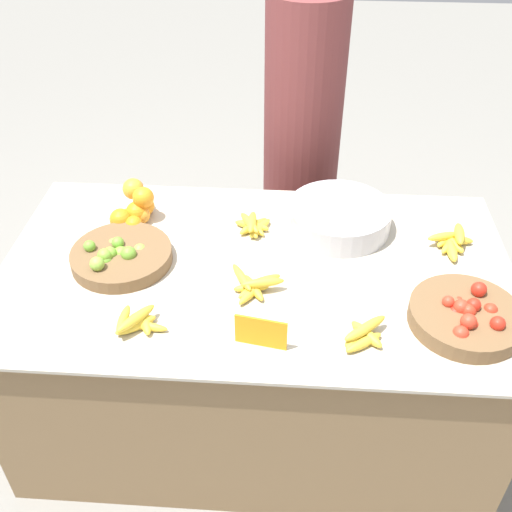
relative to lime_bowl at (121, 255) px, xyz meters
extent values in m
plane|color=gray|center=(0.47, 0.00, -0.76)|extent=(12.00, 12.00, 0.00)
cube|color=olive|center=(0.47, 0.00, -0.40)|extent=(1.68, 0.96, 0.72)
cube|color=#BCB29E|center=(0.47, 0.00, -0.03)|extent=(1.75, 1.00, 0.01)
cylinder|color=brown|center=(0.00, 0.00, 0.00)|extent=(0.35, 0.35, 0.05)
sphere|color=#89BC42|center=(-0.05, -0.10, 0.04)|extent=(0.05, 0.05, 0.05)
sphere|color=#89BC42|center=(0.06, 0.02, 0.00)|extent=(0.05, 0.05, 0.05)
sphere|color=#89BC42|center=(0.00, 0.04, 0.00)|extent=(0.04, 0.04, 0.04)
sphere|color=#6BA333|center=(-0.10, 0.00, 0.03)|extent=(0.04, 0.04, 0.04)
sphere|color=#6BA333|center=(-0.01, 0.03, 0.03)|extent=(0.04, 0.04, 0.04)
sphere|color=#6BA333|center=(0.04, -0.02, 0.03)|extent=(0.05, 0.05, 0.05)
sphere|color=#7AB238|center=(-0.03, -0.02, 0.02)|extent=(0.05, 0.05, 0.05)
sphere|color=#6BA333|center=(-0.04, -0.05, 0.01)|extent=(0.04, 0.04, 0.04)
sphere|color=#89BC42|center=(-0.04, 0.05, 0.00)|extent=(0.05, 0.05, 0.05)
sphere|color=#7AB238|center=(0.00, 0.00, 0.01)|extent=(0.05, 0.05, 0.05)
sphere|color=#7AB238|center=(-0.04, -0.04, 0.03)|extent=(0.05, 0.05, 0.05)
cylinder|color=brown|center=(1.12, -0.23, 0.00)|extent=(0.34, 0.34, 0.05)
sphere|color=red|center=(1.21, -0.29, 0.00)|extent=(0.04, 0.04, 0.04)
sphere|color=red|center=(1.08, -0.32, 0.02)|extent=(0.05, 0.05, 0.05)
sphere|color=red|center=(1.12, -0.22, 0.00)|extent=(0.05, 0.05, 0.05)
sphere|color=red|center=(1.10, -0.22, 0.03)|extent=(0.05, 0.05, 0.05)
sphere|color=red|center=(1.13, -0.22, 0.00)|extent=(0.04, 0.04, 0.04)
sphere|color=red|center=(1.06, -0.20, 0.04)|extent=(0.04, 0.04, 0.04)
sphere|color=red|center=(1.09, -0.22, 0.01)|extent=(0.05, 0.05, 0.05)
sphere|color=red|center=(1.14, -0.22, 0.04)|extent=(0.04, 0.04, 0.04)
sphere|color=red|center=(1.12, -0.28, 0.02)|extent=(0.05, 0.05, 0.05)
sphere|color=red|center=(1.17, -0.15, 0.04)|extent=(0.05, 0.05, 0.05)
sphere|color=red|center=(1.19, -0.29, 0.04)|extent=(0.05, 0.05, 0.05)
sphere|color=red|center=(1.10, -0.29, 0.04)|extent=(0.05, 0.05, 0.05)
sphere|color=red|center=(1.12, -0.23, 0.03)|extent=(0.05, 0.05, 0.05)
sphere|color=red|center=(1.19, -0.21, 0.02)|extent=(0.04, 0.04, 0.04)
sphere|color=red|center=(1.11, -0.17, 0.01)|extent=(0.04, 0.04, 0.04)
sphere|color=orange|center=(0.00, 0.24, 0.01)|extent=(0.08, 0.08, 0.08)
sphere|color=orange|center=(0.02, 0.29, 0.01)|extent=(0.08, 0.08, 0.08)
sphere|color=orange|center=(0.02, 0.24, 0.01)|extent=(0.07, 0.07, 0.07)
sphere|color=orange|center=(-0.05, 0.19, 0.01)|extent=(0.08, 0.08, 0.08)
sphere|color=orange|center=(-0.03, 0.22, 0.00)|extent=(0.06, 0.06, 0.06)
sphere|color=orange|center=(0.01, 0.18, 0.00)|extent=(0.07, 0.07, 0.07)
sphere|color=orange|center=(-0.02, 0.32, 0.07)|extent=(0.08, 0.08, 0.08)
sphere|color=orange|center=(0.03, 0.26, 0.07)|extent=(0.08, 0.08, 0.08)
cylinder|color=#B7B7BF|center=(0.75, 0.25, 0.02)|extent=(0.38, 0.38, 0.09)
cube|color=orange|center=(0.50, -0.36, 0.03)|extent=(0.15, 0.03, 0.11)
ellipsoid|color=gold|center=(0.46, -0.12, -0.01)|extent=(0.12, 0.05, 0.03)
ellipsoid|color=gold|center=(0.46, -0.12, -0.01)|extent=(0.11, 0.12, 0.03)
ellipsoid|color=gold|center=(0.49, -0.10, -0.01)|extent=(0.15, 0.11, 0.03)
ellipsoid|color=gold|center=(0.46, -0.14, -0.01)|extent=(0.10, 0.15, 0.03)
ellipsoid|color=gold|center=(0.46, -0.12, -0.01)|extent=(0.09, 0.13, 0.03)
ellipsoid|color=gold|center=(0.50, -0.12, 0.01)|extent=(0.14, 0.06, 0.03)
ellipsoid|color=gold|center=(0.42, -0.10, 0.01)|extent=(0.09, 0.14, 0.03)
ellipsoid|color=gold|center=(0.79, -0.31, -0.01)|extent=(0.11, 0.12, 0.03)
ellipsoid|color=gold|center=(0.80, -0.34, -0.01)|extent=(0.12, 0.10, 0.03)
ellipsoid|color=gold|center=(0.79, -0.31, -0.01)|extent=(0.11, 0.14, 0.03)
ellipsoid|color=gold|center=(0.82, -0.31, -0.01)|extent=(0.11, 0.12, 0.03)
ellipsoid|color=gold|center=(0.79, -0.33, 0.01)|extent=(0.11, 0.09, 0.03)
ellipsoid|color=gold|center=(0.82, -0.30, 0.01)|extent=(0.12, 0.11, 0.03)
ellipsoid|color=gold|center=(0.16, -0.32, -0.01)|extent=(0.13, 0.04, 0.03)
ellipsoid|color=gold|center=(0.12, -0.32, -0.01)|extent=(0.13, 0.11, 0.03)
ellipsoid|color=gold|center=(0.15, -0.30, -0.01)|extent=(0.07, 0.12, 0.03)
ellipsoid|color=gold|center=(0.13, -0.32, 0.01)|extent=(0.11, 0.14, 0.03)
ellipsoid|color=gold|center=(0.09, -0.32, 0.01)|extent=(0.03, 0.12, 0.03)
ellipsoid|color=gold|center=(1.15, 0.16, -0.01)|extent=(0.08, 0.12, 0.04)
ellipsoid|color=gold|center=(1.15, 0.16, -0.01)|extent=(0.10, 0.12, 0.03)
ellipsoid|color=gold|center=(1.14, 0.18, -0.01)|extent=(0.10, 0.11, 0.03)
ellipsoid|color=gold|center=(1.16, 0.18, -0.01)|extent=(0.14, 0.04, 0.03)
ellipsoid|color=gold|center=(1.14, 0.13, -0.01)|extent=(0.04, 0.14, 0.04)
ellipsoid|color=gold|center=(1.18, 0.18, 0.02)|extent=(0.05, 0.13, 0.04)
ellipsoid|color=gold|center=(1.12, 0.17, 0.01)|extent=(0.12, 0.07, 0.03)
ellipsoid|color=gold|center=(0.44, 0.22, -0.01)|extent=(0.12, 0.12, 0.03)
ellipsoid|color=gold|center=(0.44, 0.22, -0.01)|extent=(0.10, 0.12, 0.03)
ellipsoid|color=gold|center=(0.47, 0.21, -0.01)|extent=(0.09, 0.13, 0.03)
ellipsoid|color=gold|center=(0.43, 0.22, -0.01)|extent=(0.09, 0.16, 0.03)
ellipsoid|color=gold|center=(0.44, 0.22, -0.01)|extent=(0.14, 0.07, 0.03)
ellipsoid|color=gold|center=(0.44, 0.21, 0.01)|extent=(0.03, 0.13, 0.03)
ellipsoid|color=gold|center=(0.43, 0.21, 0.01)|extent=(0.09, 0.13, 0.03)
cylinder|color=brown|center=(0.61, 0.86, -0.06)|extent=(0.34, 0.34, 1.41)
camera|label=1|loc=(0.57, -1.58, 1.27)|focal=42.00mm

